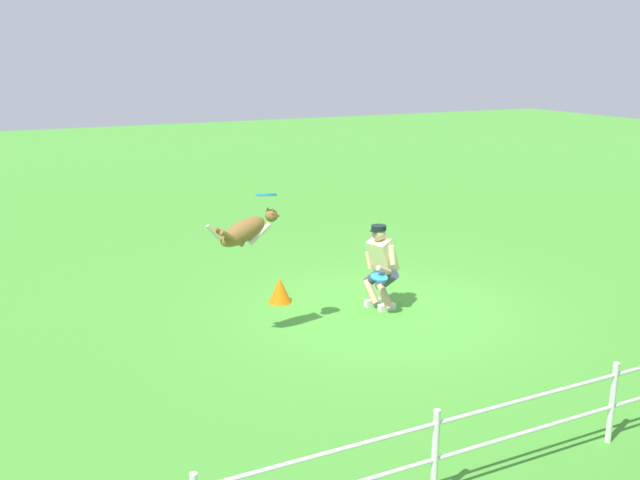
{
  "coord_description": "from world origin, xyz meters",
  "views": [
    {
      "loc": [
        5.31,
        8.44,
        3.72
      ],
      "look_at": [
        1.14,
        -0.03,
        1.22
      ],
      "focal_mm": 39.62,
      "sensor_mm": 36.0,
      "label": 1
    }
  ],
  "objects_px": {
    "person": "(381,264)",
    "frisbee_flying": "(266,195)",
    "frisbee_held": "(379,277)",
    "dog": "(246,230)",
    "training_cone": "(280,290)"
  },
  "relations": [
    {
      "from": "frisbee_flying",
      "to": "training_cone",
      "type": "xyz_separation_m",
      "value": [
        -0.65,
        -1.14,
        -1.75
      ]
    },
    {
      "from": "person",
      "to": "frisbee_flying",
      "type": "relative_size",
      "value": 4.69
    },
    {
      "from": "person",
      "to": "frisbee_flying",
      "type": "bearing_deg",
      "value": -10.21
    },
    {
      "from": "frisbee_flying",
      "to": "frisbee_held",
      "type": "height_order",
      "value": "frisbee_flying"
    },
    {
      "from": "dog",
      "to": "training_cone",
      "type": "bearing_deg",
      "value": 41.62
    },
    {
      "from": "frisbee_flying",
      "to": "frisbee_held",
      "type": "xyz_separation_m",
      "value": [
        -1.69,
        0.08,
        -1.34
      ]
    },
    {
      "from": "frisbee_held",
      "to": "training_cone",
      "type": "xyz_separation_m",
      "value": [
        1.04,
        -1.22,
        -0.41
      ]
    },
    {
      "from": "frisbee_flying",
      "to": "dog",
      "type": "bearing_deg",
      "value": 11.55
    },
    {
      "from": "person",
      "to": "training_cone",
      "type": "distance_m",
      "value": 1.62
    },
    {
      "from": "dog",
      "to": "training_cone",
      "type": "height_order",
      "value": "dog"
    },
    {
      "from": "frisbee_flying",
      "to": "training_cone",
      "type": "bearing_deg",
      "value": -119.71
    },
    {
      "from": "frisbee_held",
      "to": "training_cone",
      "type": "height_order",
      "value": "frisbee_held"
    },
    {
      "from": "person",
      "to": "frisbee_flying",
      "type": "height_order",
      "value": "frisbee_flying"
    },
    {
      "from": "dog",
      "to": "training_cone",
      "type": "relative_size",
      "value": 2.75
    },
    {
      "from": "frisbee_held",
      "to": "dog",
      "type": "bearing_deg",
      "value": -0.46
    }
  ]
}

